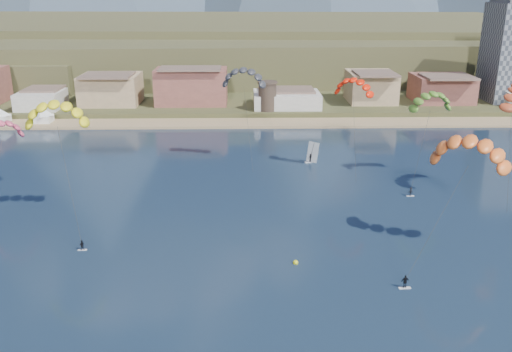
# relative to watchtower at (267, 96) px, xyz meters

# --- Properties ---
(beach) EXTENTS (2200.00, 12.00, 0.90)m
(beach) POSITION_rel_watchtower_xyz_m (-5.00, -8.00, -6.12)
(beach) COLOR tan
(beach) RESTS_ON ground
(land) EXTENTS (2200.00, 900.00, 4.00)m
(land) POSITION_rel_watchtower_xyz_m (-5.00, 446.00, -6.37)
(land) COLOR brown
(land) RESTS_ON ground
(foothills) EXTENTS (940.00, 210.00, 18.00)m
(foothills) POSITION_rel_watchtower_xyz_m (17.39, 118.47, 2.71)
(foothills) COLOR brown
(foothills) RESTS_ON ground
(town) EXTENTS (400.00, 24.00, 12.00)m
(town) POSITION_rel_watchtower_xyz_m (-45.00, 8.00, 1.63)
(town) COLOR silver
(town) RESTS_ON ground
(watchtower) EXTENTS (5.82, 5.82, 8.60)m
(watchtower) POSITION_rel_watchtower_xyz_m (0.00, 0.00, 0.00)
(watchtower) COLOR #47382D
(watchtower) RESTS_ON ground
(kitesurfer_yellow) EXTENTS (11.73, 15.05, 22.58)m
(kitesurfer_yellow) POSITION_rel_watchtower_xyz_m (-36.41, -74.11, 12.06)
(kitesurfer_yellow) COLOR silver
(kitesurfer_yellow) RESTS_ON ground
(kitesurfer_orange) EXTENTS (18.50, 17.92, 21.74)m
(kitesurfer_orange) POSITION_rel_watchtower_xyz_m (25.35, -85.48, 9.04)
(kitesurfer_orange) COLOR silver
(kitesurfer_orange) RESTS_ON ground
(kitesurfer_green) EXTENTS (11.28, 13.69, 19.84)m
(kitesurfer_green) POSITION_rel_watchtower_xyz_m (29.65, -54.65, 9.74)
(kitesurfer_green) COLOR silver
(kitesurfer_green) RESTS_ON ground
(distant_kite_pink) EXTENTS (8.51, 8.27, 15.76)m
(distant_kite_pink) POSITION_rel_watchtower_xyz_m (-51.19, -61.44, 6.23)
(distant_kite_pink) COLOR #262626
(distant_kite_pink) RESTS_ON ground
(distant_kite_dark) EXTENTS (10.32, 6.76, 22.29)m
(distant_kite_dark) POSITION_rel_watchtower_xyz_m (-6.81, -43.50, 12.97)
(distant_kite_dark) COLOR #262626
(distant_kite_dark) RESTS_ON ground
(distant_kite_orange) EXTENTS (8.92, 7.73, 21.10)m
(distant_kite_orange) POSITION_rel_watchtower_xyz_m (15.22, -50.42, 12.04)
(distant_kite_orange) COLOR #262626
(distant_kite_orange) RESTS_ON ground
(windsurfer) EXTENTS (2.64, 2.90, 4.53)m
(windsurfer) POSITION_rel_watchtower_xyz_m (7.98, -44.25, -4.93)
(windsurfer) COLOR silver
(windsurfer) RESTS_ON ground
(buoy) EXTENTS (0.76, 0.76, 0.76)m
(buoy) POSITION_rel_watchtower_xyz_m (0.40, -90.83, -6.24)
(buoy) COLOR yellow
(buoy) RESTS_ON ground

